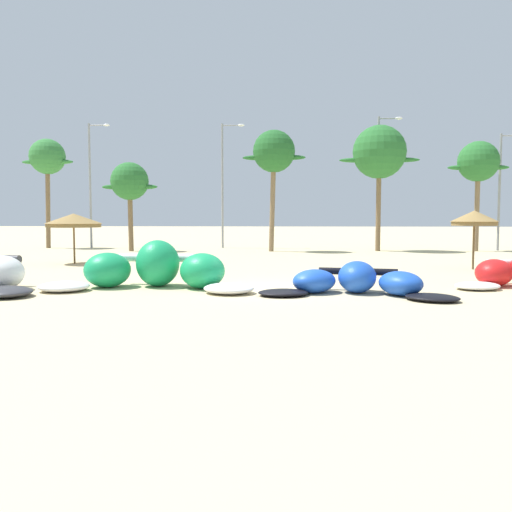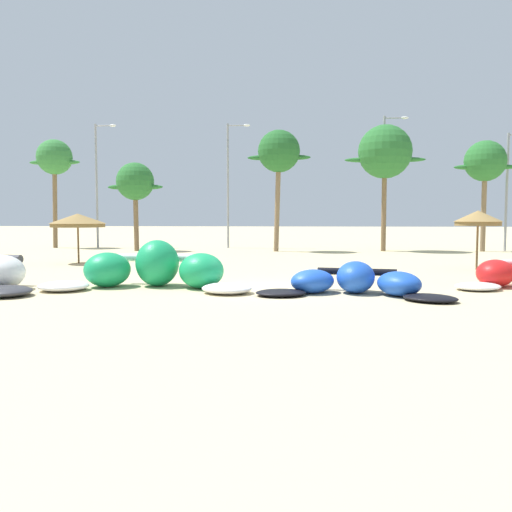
{
  "view_description": "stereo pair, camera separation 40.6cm",
  "coord_description": "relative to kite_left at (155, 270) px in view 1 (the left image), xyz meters",
  "views": [
    {
      "loc": [
        0.68,
        -18.7,
        2.51
      ],
      "look_at": [
        -0.69,
        2.0,
        1.0
      ],
      "focal_mm": 37.18,
      "sensor_mm": 36.0,
      "label": 1
    },
    {
      "loc": [
        1.09,
        -18.67,
        2.51
      ],
      "look_at": [
        -0.69,
        2.0,
        1.0
      ],
      "focal_mm": 37.18,
      "sensor_mm": 36.0,
      "label": 2
    }
  ],
  "objects": [
    {
      "name": "palm_left",
      "position": [
        -7.13,
        20.35,
        4.47
      ],
      "size": [
        4.2,
        2.8,
        6.6
      ],
      "color": "brown",
      "rests_on": "ground"
    },
    {
      "name": "beach_umbrella_near_van",
      "position": [
        -6.94,
        9.57,
        1.71
      ],
      "size": [
        3.04,
        3.04,
        2.73
      ],
      "color": "brown",
      "rests_on": "ground"
    },
    {
      "name": "lamppost_west",
      "position": [
        -11.62,
        24.56,
        5.02
      ],
      "size": [
        1.85,
        0.24,
        10.22
      ],
      "color": "gray",
      "rests_on": "ground"
    },
    {
      "name": "beach_umbrella_middle",
      "position": [
        13.66,
        7.66,
        1.83
      ],
      "size": [
        2.22,
        2.22,
        2.85
      ],
      "color": "brown",
      "rests_on": "ground"
    },
    {
      "name": "palm_leftmost",
      "position": [
        -15.03,
        23.94,
        6.67
      ],
      "size": [
        4.32,
        2.88,
        8.92
      ],
      "color": "brown",
      "rests_on": "ground"
    },
    {
      "name": "palm_left_of_gap",
      "position": [
        3.58,
        20.79,
        6.6
      ],
      "size": [
        4.65,
        3.1,
        8.92
      ],
      "color": "#7F6647",
      "rests_on": "ground"
    },
    {
      "name": "lamppost_west_center",
      "position": [
        -0.66,
        25.1,
        5.0
      ],
      "size": [
        1.94,
        0.24,
        10.17
      ],
      "color": "gray",
      "rests_on": "ground"
    },
    {
      "name": "kite_left",
      "position": [
        0.0,
        0.0,
        0.0
      ],
      "size": [
        7.8,
        3.55,
        1.69
      ],
      "color": "white",
      "rests_on": "ground"
    },
    {
      "name": "palm_center_left",
      "position": [
        11.39,
        21.76,
        6.66
      ],
      "size": [
        5.93,
        3.95,
        9.35
      ],
      "color": "brown",
      "rests_on": "ground"
    },
    {
      "name": "ground_plane",
      "position": [
        4.17,
        0.17,
        -0.65
      ],
      "size": [
        260.0,
        260.0,
        0.0
      ],
      "primitive_type": "plane",
      "color": "beige"
    },
    {
      "name": "lamppost_east",
      "position": [
        20.75,
        22.84,
        4.31
      ],
      "size": [
        2.04,
        0.24,
        8.79
      ],
      "color": "gray",
      "rests_on": "ground"
    },
    {
      "name": "kite_left_of_center",
      "position": [
        7.01,
        -1.1,
        -0.24
      ],
      "size": [
        6.44,
        3.47,
        1.06
      ],
      "color": "black",
      "rests_on": "ground"
    },
    {
      "name": "lamppost_east_center",
      "position": [
        11.56,
        22.53,
        4.96
      ],
      "size": [
        1.86,
        0.24,
        10.11
      ],
      "color": "gray",
      "rests_on": "ground"
    },
    {
      "name": "palm_center_right",
      "position": [
        18.68,
        22.04,
        5.89
      ],
      "size": [
        4.48,
        2.99,
        8.15
      ],
      "color": "#7F6647",
      "rests_on": "ground"
    }
  ]
}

